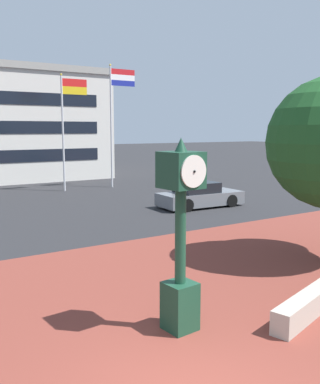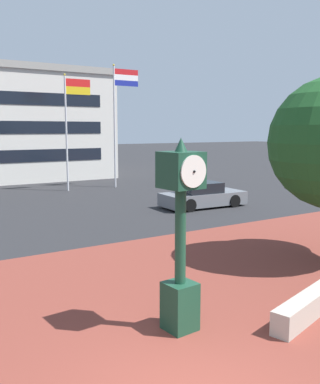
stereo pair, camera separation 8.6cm
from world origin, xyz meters
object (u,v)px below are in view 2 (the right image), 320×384
object	(u,v)px
street_clock	(180,234)
flagpole_primary	(69,121)
car_street_mid	(202,196)
flagpole_secondary	(118,113)

from	to	relation	value
street_clock	flagpole_primary	world-z (taller)	flagpole_primary
car_street_mid	flagpole_primary	size ratio (longest dim) A/B	0.60
flagpole_primary	street_clock	bearing A→B (deg)	-104.84
flagpole_primary	flagpole_secondary	xyz separation A→B (m)	(3.44, -0.00, 0.58)
street_clock	car_street_mid	size ratio (longest dim) A/B	0.85
flagpole_primary	flagpole_secondary	size ratio (longest dim) A/B	0.90
street_clock	car_street_mid	world-z (taller)	street_clock
street_clock	flagpole_secondary	world-z (taller)	flagpole_secondary
flagpole_primary	car_street_mid	bearing A→B (deg)	-69.29
street_clock	car_street_mid	bearing A→B (deg)	45.60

